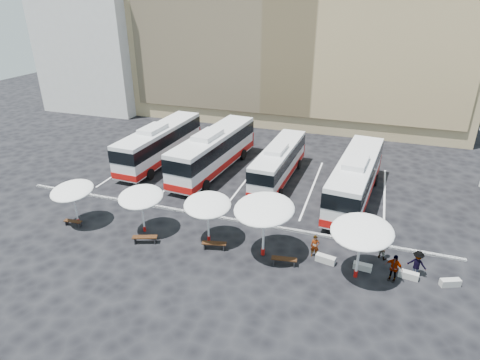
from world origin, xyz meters
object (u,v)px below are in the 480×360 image
(sunshade_4, at_px, (362,232))
(passenger_2, at_px, (394,268))
(bus_0, at_px, (160,142))
(wood_bench_2, at_px, (214,244))
(passenger_0, at_px, (315,246))
(passenger_1, at_px, (383,248))
(bus_1, at_px, (214,150))
(passenger_3, at_px, (417,264))
(conc_bench_2, at_px, (408,275))
(sunshade_3, at_px, (264,209))
(sunshade_1, at_px, (141,197))
(wood_bench_0, at_px, (73,222))
(bus_3, at_px, (355,177))
(conc_bench_0, at_px, (326,259))
(sunshade_2, at_px, (208,205))
(wood_bench_1, at_px, (145,238))
(sunshade_0, at_px, (72,191))
(conc_bench_1, at_px, (362,267))
(wood_bench_3, at_px, (284,260))
(bus_2, at_px, (279,162))
(conc_bench_3, at_px, (450,283))

(sunshade_4, bearing_deg, passenger_2, 9.52)
(bus_0, xyz_separation_m, wood_bench_2, (10.79, -12.55, -1.65))
(passenger_0, distance_m, passenger_1, 4.28)
(bus_1, height_order, passenger_3, bus_1)
(conc_bench_2, bearing_deg, passenger_1, 134.36)
(bus_1, relative_size, conc_bench_2, 11.65)
(sunshade_3, distance_m, conc_bench_2, 9.41)
(bus_0, height_order, sunshade_3, bus_0)
(sunshade_1, height_order, wood_bench_0, sunshade_1)
(bus_3, xyz_separation_m, conc_bench_0, (-0.97, -9.29, -1.79))
(bus_3, relative_size, sunshade_1, 3.31)
(wood_bench_0, relative_size, conc_bench_2, 1.21)
(sunshade_2, bearing_deg, wood_bench_1, -157.78)
(bus_1, height_order, sunshade_0, bus_1)
(passenger_1, bearing_deg, sunshade_3, 42.14)
(conc_bench_0, bearing_deg, passenger_2, -7.44)
(conc_bench_1, bearing_deg, sunshade_0, -177.04)
(conc_bench_0, bearing_deg, wood_bench_3, -155.63)
(bus_2, height_order, passenger_1, bus_2)
(passenger_3, bearing_deg, wood_bench_2, 19.48)
(passenger_0, bearing_deg, wood_bench_2, -176.39)
(bus_2, height_order, conc_bench_2, bus_2)
(conc_bench_2, distance_m, passenger_0, 5.71)
(wood_bench_2, bearing_deg, wood_bench_1, -170.00)
(bus_0, relative_size, conc_bench_3, 10.90)
(sunshade_2, xyz_separation_m, wood_bench_2, (0.73, -0.80, -2.42))
(bus_0, relative_size, sunshade_4, 2.81)
(bus_2, bearing_deg, conc_bench_2, -43.82)
(sunshade_3, bearing_deg, passenger_1, 15.93)
(wood_bench_1, bearing_deg, sunshade_1, 122.35)
(conc_bench_0, height_order, conc_bench_3, conc_bench_0)
(bus_3, bearing_deg, sunshade_0, -145.55)
(bus_0, xyz_separation_m, passenger_2, (21.92, -12.15, -1.14))
(bus_2, distance_m, wood_bench_1, 14.37)
(bus_2, relative_size, wood_bench_1, 6.38)
(bus_3, bearing_deg, conc_bench_2, -61.32)
(wood_bench_1, height_order, passenger_3, passenger_3)
(wood_bench_1, bearing_deg, passenger_2, 4.45)
(sunshade_1, bearing_deg, conc_bench_3, 1.39)
(bus_2, xyz_separation_m, sunshade_0, (-12.14, -12.25, 0.92))
(sunshade_0, relative_size, passenger_0, 2.11)
(wood_bench_3, bearing_deg, passenger_2, 5.21)
(sunshade_4, bearing_deg, passenger_3, 20.44)
(wood_bench_3, distance_m, conc_bench_0, 2.66)
(wood_bench_1, bearing_deg, sunshade_2, 22.22)
(sunshade_2, bearing_deg, sunshade_1, -176.29)
(sunshade_1, xyz_separation_m, conc_bench_3, (19.89, 0.48, -2.53))
(passenger_0, height_order, passenger_3, passenger_3)
(wood_bench_0, distance_m, passenger_2, 22.02)
(bus_0, bearing_deg, bus_2, 0.36)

